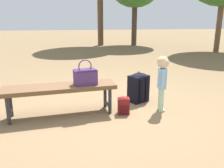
% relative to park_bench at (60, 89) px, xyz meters
% --- Properties ---
extents(ground_plane, '(40.00, 40.00, 0.00)m').
position_rel_park_bench_xyz_m(ground_plane, '(0.72, 0.18, -0.39)').
color(ground_plane, brown).
rests_on(ground_plane, ground).
extents(park_bench, '(1.64, 0.62, 0.45)m').
position_rel_park_bench_xyz_m(park_bench, '(0.00, 0.00, 0.00)').
color(park_bench, brown).
rests_on(park_bench, ground).
extents(handbag, '(0.35, 0.25, 0.37)m').
position_rel_park_bench_xyz_m(handbag, '(0.37, 0.01, 0.18)').
color(handbag, '#4C2D66').
rests_on(handbag, park_bench).
extents(child_standing, '(0.17, 0.23, 0.85)m').
position_rel_park_bench_xyz_m(child_standing, '(1.50, -0.03, 0.17)').
color(child_standing, '#B2D8B2').
rests_on(child_standing, ground).
extents(backpack_large, '(0.38, 0.36, 0.52)m').
position_rel_park_bench_xyz_m(backpack_large, '(1.26, 0.42, -0.13)').
color(backpack_large, black).
rests_on(backpack_large, ground).
extents(backpack_small, '(0.17, 0.16, 0.28)m').
position_rel_park_bench_xyz_m(backpack_small, '(0.92, -0.08, -0.25)').
color(backpack_small, maroon).
rests_on(backpack_small, ground).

